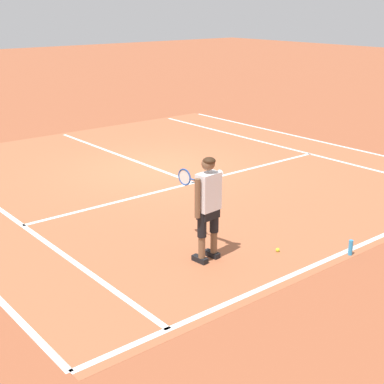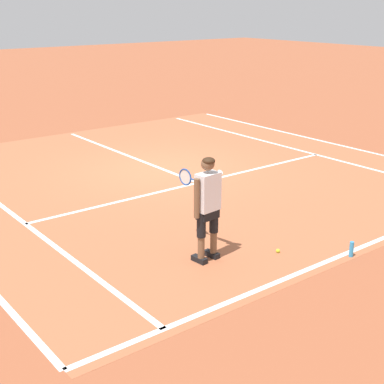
% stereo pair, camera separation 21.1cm
% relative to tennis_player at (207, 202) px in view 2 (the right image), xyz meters
% --- Properties ---
extents(ground_plane, '(80.00, 80.00, 0.00)m').
position_rel_tennis_player_xyz_m(ground_plane, '(2.40, 4.70, -0.99)').
color(ground_plane, '#9E5133').
extents(court_inner_surface, '(10.98, 11.30, 0.00)m').
position_rel_tennis_player_xyz_m(court_inner_surface, '(2.40, 4.21, -0.99)').
color(court_inner_surface, '#B2603D').
rests_on(court_inner_surface, ground).
extents(line_baseline, '(10.98, 0.10, 0.01)m').
position_rel_tennis_player_xyz_m(line_baseline, '(2.40, -1.24, -0.99)').
color(line_baseline, white).
rests_on(line_baseline, ground).
extents(line_service, '(8.23, 0.10, 0.01)m').
position_rel_tennis_player_xyz_m(line_service, '(2.40, 3.25, -0.99)').
color(line_service, white).
rests_on(line_service, ground).
extents(line_centre_service, '(0.10, 6.40, 0.01)m').
position_rel_tennis_player_xyz_m(line_centre_service, '(2.40, 6.45, -0.99)').
color(line_centre_service, white).
rests_on(line_centre_service, ground).
extents(line_singles_left, '(0.10, 10.90, 0.01)m').
position_rel_tennis_player_xyz_m(line_singles_left, '(-1.71, 4.21, -0.99)').
color(line_singles_left, white).
rests_on(line_singles_left, ground).
extents(line_singles_right, '(0.10, 10.90, 0.01)m').
position_rel_tennis_player_xyz_m(line_singles_right, '(6.52, 4.21, -0.99)').
color(line_singles_right, white).
rests_on(line_singles_right, ground).
extents(line_doubles_right, '(0.10, 10.90, 0.01)m').
position_rel_tennis_player_xyz_m(line_doubles_right, '(7.89, 4.21, -0.99)').
color(line_doubles_right, white).
rests_on(line_doubles_right, ground).
extents(tennis_player, '(0.61, 1.16, 1.71)m').
position_rel_tennis_player_xyz_m(tennis_player, '(0.00, 0.00, 0.00)').
color(tennis_player, black).
rests_on(tennis_player, ground).
extents(tennis_ball_near_feet, '(0.07, 0.07, 0.07)m').
position_rel_tennis_player_xyz_m(tennis_ball_near_feet, '(1.10, -0.53, -0.96)').
color(tennis_ball_near_feet, '#CCE02D').
rests_on(tennis_ball_near_feet, ground).
extents(water_bottle, '(0.07, 0.07, 0.26)m').
position_rel_tennis_player_xyz_m(water_bottle, '(1.93, -1.36, -0.86)').
color(water_bottle, '#3393D6').
rests_on(water_bottle, ground).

